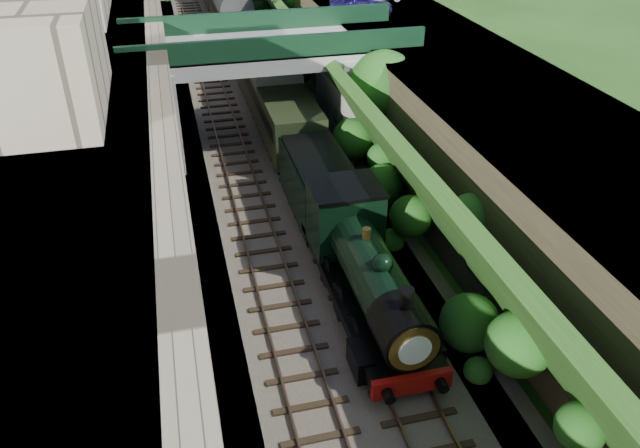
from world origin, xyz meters
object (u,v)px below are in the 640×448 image
(tree, at_px, (384,86))
(tender, at_px, (319,188))
(road_bridge, at_px, (277,79))
(locomotive, at_px, (366,271))
(car_blue, at_px, (360,4))

(tree, bearing_deg, tender, -135.17)
(road_bridge, height_order, tree, road_bridge)
(road_bridge, distance_m, tree, 6.55)
(locomotive, bearing_deg, road_bridge, 90.90)
(car_blue, bearing_deg, tree, -175.40)
(tree, xyz_separation_m, tender, (-4.71, -4.69, -3.03))
(tender, bearing_deg, locomotive, -90.00)
(locomotive, relative_size, tender, 1.70)
(road_bridge, bearing_deg, tree, -40.40)
(road_bridge, relative_size, tree, 2.42)
(car_blue, height_order, locomotive, car_blue)
(road_bridge, bearing_deg, car_blue, 35.34)
(locomotive, height_order, tender, locomotive)
(road_bridge, xyz_separation_m, locomotive, (0.26, -16.28, -2.18))
(locomotive, bearing_deg, car_blue, 73.82)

